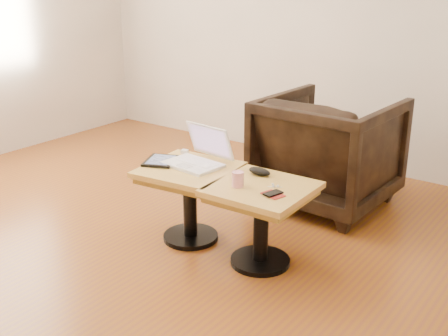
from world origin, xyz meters
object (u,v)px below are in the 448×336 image
Objects in this scene: side_table_right at (261,206)px; armchair at (328,151)px; striped_cup at (238,179)px; side_table_left at (190,186)px; laptop at (198,157)px.

armchair reaches higher than side_table_right.
armchair is (0.01, 1.10, -0.12)m from striped_cup.
side_table_left is 0.45m from striped_cup.
striped_cup is at bearing -17.79° from side_table_left.
armchair is at bearing 61.10° from side_table_left.
armchair is at bearing 94.12° from side_table_right.
laptop reaches higher than side_table_left.
side_table_left is 6.80× the size of striped_cup.
side_table_right is at bearing -3.64° from laptop.
striped_cup is (-0.10, -0.08, 0.16)m from side_table_right.
laptop reaches higher than side_table_right.
armchair reaches higher than laptop.
armchair is at bearing 89.53° from striped_cup.
armchair is (-0.10, 1.02, 0.04)m from side_table_right.
laptop is 0.42× the size of armchair.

